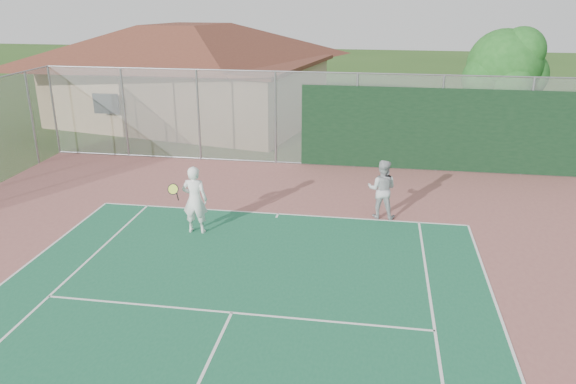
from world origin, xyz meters
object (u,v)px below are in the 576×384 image
object	(u,v)px
bleachers	(175,123)
player_grey_back	(382,190)
tree	(506,69)
clubhouse	(188,64)
player_white_front	(195,200)

from	to	relation	value
bleachers	player_grey_back	size ratio (longest dim) A/B	1.89
bleachers	tree	distance (m)	14.46
bleachers	tree	bearing A→B (deg)	25.83
clubhouse	bleachers	size ratio (longest dim) A/B	4.41
clubhouse	tree	distance (m)	14.61
player_white_front	player_grey_back	world-z (taller)	player_white_front
bleachers	player_grey_back	xyz separation A→B (m)	(9.37, -8.58, 0.34)
player_white_front	player_grey_back	bearing A→B (deg)	-160.85
clubhouse	player_grey_back	size ratio (longest dim) A/B	8.34
player_white_front	bleachers	bearing A→B (deg)	-68.86
clubhouse	player_grey_back	distance (m)	14.96
bleachers	player_white_front	size ratio (longest dim) A/B	1.74
player_white_front	player_grey_back	distance (m)	5.36
player_white_front	clubhouse	bearing A→B (deg)	-72.45
tree	player_grey_back	world-z (taller)	tree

